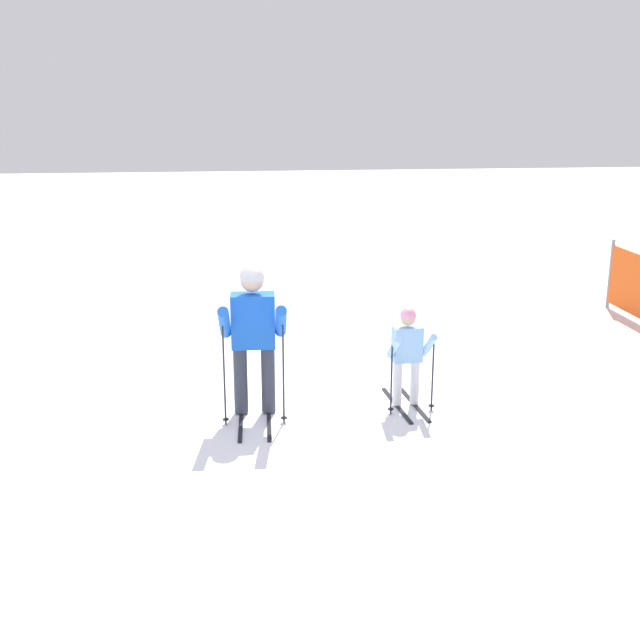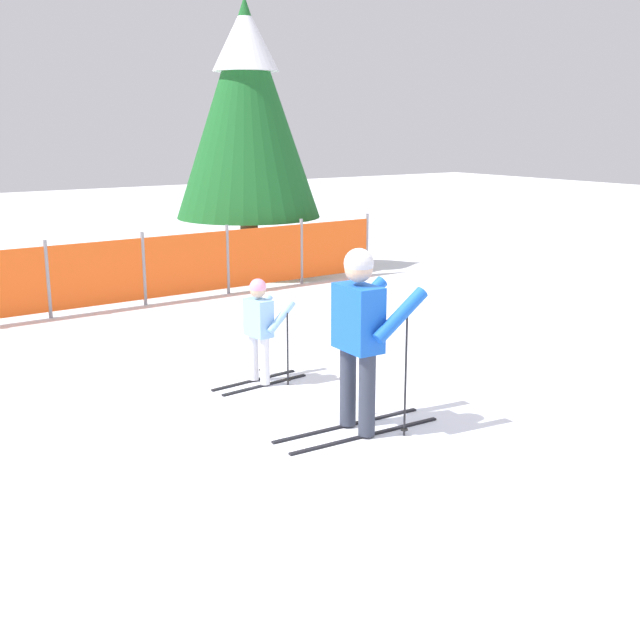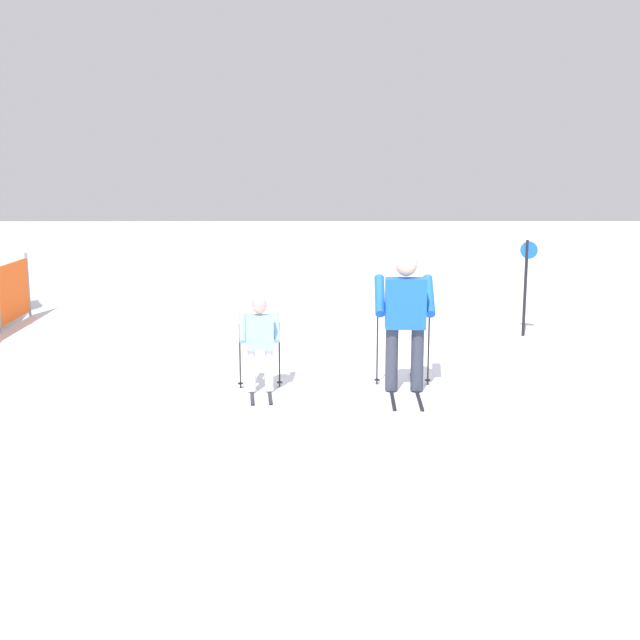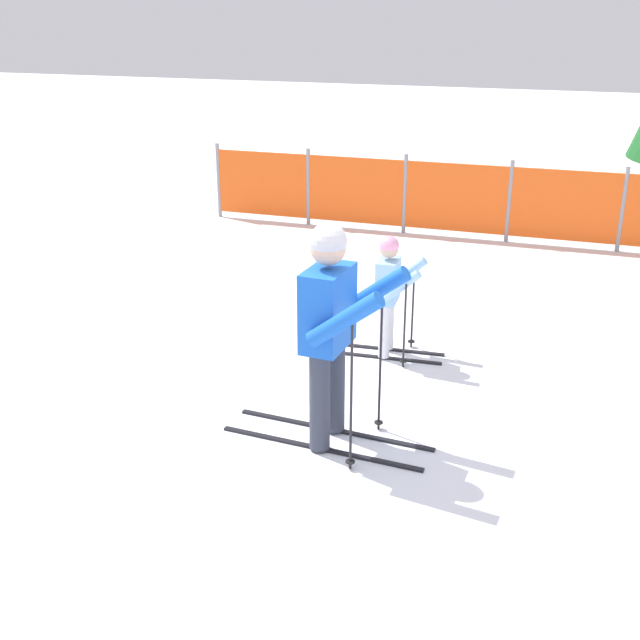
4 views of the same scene
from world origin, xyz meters
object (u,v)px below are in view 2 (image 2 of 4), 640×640
Objects in this scene: safety_fence at (144,269)px; conifer_far at (247,106)px; skier_adult at (361,324)px; skier_child at (260,323)px.

safety_fence is 4.16m from conifer_far.
skier_adult is 0.19× the size of safety_fence.
skier_adult is 0.34× the size of conifer_far.
skier_adult is 8.83m from conifer_far.
conifer_far is (3.36, 6.13, 2.46)m from skier_child.
skier_child is at bearing -96.39° from safety_fence.
skier_adult is 1.46× the size of skier_child.
skier_adult is 1.81m from skier_child.
conifer_far is at bearing 56.07° from skier_child.
skier_child is 0.13× the size of safety_fence.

